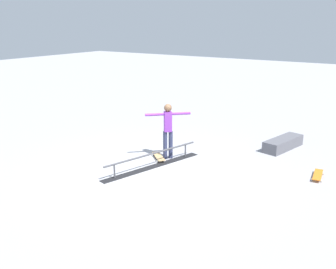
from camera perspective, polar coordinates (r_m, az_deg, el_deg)
ground_plane at (r=10.39m, az=-1.81°, el=-5.14°), size 60.00×60.00×0.00m
grind_rail at (r=10.49m, az=-2.29°, el=-3.89°), size 3.18×1.09×0.41m
skate_ledge at (r=12.47m, az=16.60°, el=-1.28°), size 1.68×0.83×0.34m
skater_main at (r=10.92m, az=-0.02°, el=1.09°), size 0.93×0.99×1.60m
skateboard_main at (r=11.13m, az=-1.40°, el=-3.24°), size 0.68×0.73×0.09m
loose_skateboard_orange at (r=10.54m, az=21.21°, el=-5.55°), size 0.82×0.34×0.09m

